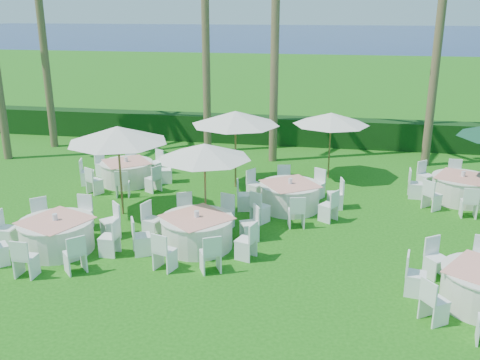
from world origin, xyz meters
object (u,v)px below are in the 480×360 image
object	(u,v)px
banquet_table_e	(290,196)
umbrella_d	(331,119)
banquet_table_f	(461,188)
umbrella_a	(117,134)
banquet_table_a	(57,234)
banquet_table_d	(127,172)
umbrella_c	(235,118)
umbrella_b	(204,151)
banquet_table_b	(197,231)

from	to	relation	value
banquet_table_e	umbrella_d	world-z (taller)	umbrella_d
banquet_table_f	umbrella_a	bearing A→B (deg)	-163.33
banquet_table_a	umbrella_d	bearing A→B (deg)	48.13
banquet_table_d	umbrella_a	bearing A→B (deg)	-70.75
umbrella_c	umbrella_d	bearing A→B (deg)	27.07
umbrella_a	umbrella_c	world-z (taller)	umbrella_a
banquet_table_a	umbrella_c	xyz separation A→B (m)	(3.48, 5.75, 1.97)
banquet_table_d	banquet_table_f	distance (m)	11.10
umbrella_b	umbrella_c	bearing A→B (deg)	87.16
banquet_table_a	banquet_table_b	xyz separation A→B (m)	(3.43, 0.85, 0.00)
banquet_table_a	banquet_table_d	size ratio (longest dim) A/B	1.04
umbrella_d	banquet_table_e	bearing A→B (deg)	-107.73
banquet_table_e	umbrella_a	bearing A→B (deg)	-164.68
umbrella_a	umbrella_b	world-z (taller)	umbrella_a
banquet_table_d	umbrella_d	world-z (taller)	umbrella_d
banquet_table_d	banquet_table_e	world-z (taller)	banquet_table_e
banquet_table_b	banquet_table_e	world-z (taller)	banquet_table_b
banquet_table_e	umbrella_d	bearing A→B (deg)	72.27
umbrella_a	banquet_table_f	bearing A→B (deg)	16.67
banquet_table_e	umbrella_a	world-z (taller)	umbrella_a
banquet_table_b	banquet_table_e	bearing A→B (deg)	56.46
banquet_table_a	banquet_table_f	size ratio (longest dim) A/B	1.00
banquet_table_e	umbrella_a	distance (m)	5.42
banquet_table_e	umbrella_d	distance (m)	3.93
umbrella_d	umbrella_a	bearing A→B (deg)	-141.65
umbrella_b	umbrella_d	distance (m)	6.06
umbrella_b	umbrella_c	xyz separation A→B (m)	(0.17, 3.51, 0.22)
banquet_table_d	umbrella_a	distance (m)	3.56
banquet_table_f	umbrella_c	world-z (taller)	umbrella_c
banquet_table_b	banquet_table_e	distance (m)	3.76
banquet_table_b	umbrella_d	xyz separation A→B (m)	(3.15, 6.49, 1.74)
banquet_table_d	umbrella_d	bearing A→B (deg)	15.57
banquet_table_f	umbrella_b	xyz separation A→B (m)	(-7.48, -3.44, 1.75)
banquet_table_b	umbrella_a	distance (m)	3.87
banquet_table_b	banquet_table_d	size ratio (longest dim) A/B	1.04
umbrella_b	banquet_table_e	bearing A→B (deg)	38.26
umbrella_b	banquet_table_f	bearing A→B (deg)	24.70
banquet_table_d	umbrella_a	size ratio (longest dim) A/B	1.08
banquet_table_b	banquet_table_f	size ratio (longest dim) A/B	1.00
banquet_table_a	banquet_table_b	world-z (taller)	banquet_table_b
banquet_table_a	umbrella_d	xyz separation A→B (m)	(6.58, 7.34, 1.74)
banquet_table_a	umbrella_c	size ratio (longest dim) A/B	1.10
banquet_table_a	banquet_table_e	world-z (taller)	banquet_table_a
umbrella_b	umbrella_d	size ratio (longest dim) A/B	0.96
umbrella_d	banquet_table_d	bearing A→B (deg)	-164.43
banquet_table_e	umbrella_a	xyz separation A→B (m)	(-4.85, -1.33, 2.01)
banquet_table_a	umbrella_c	distance (m)	7.01
banquet_table_a	banquet_table_d	distance (m)	5.43
umbrella_d	umbrella_c	bearing A→B (deg)	-152.93
banquet_table_b	umbrella_b	size ratio (longest dim) A/B	1.26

